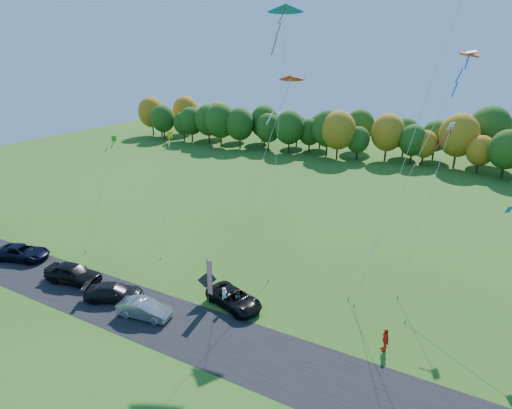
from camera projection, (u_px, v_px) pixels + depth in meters
The scene contains 20 objects.
ground at pixel (223, 304), 33.54m from camera, with size 160.00×160.00×0.00m, color #2A5717.
asphalt_strip at pixel (195, 332), 30.22m from camera, with size 90.00×6.00×0.01m, color black.
tree_line at pixel (371, 161), 79.13m from camera, with size 116.00×12.00×10.00m, color #1E4711, non-canonical shape.
black_suv at pixel (234, 298), 33.12m from camera, with size 2.39×5.19×1.44m, color black.
silver_sedan at pixel (144, 309), 31.72m from camera, with size 1.54×4.42×1.46m, color #9C9BA0.
dark_truck_a at pixel (114, 292), 34.02m from camera, with size 2.01×4.93×1.43m, color black.
dark_truck_b at pixel (73, 273), 36.60m from camera, with size 2.14×5.32×1.81m, color black.
dark_suv_west at pixel (22, 252), 40.81m from camera, with size 2.50×5.43×1.51m, color black.
person_tailgate_a at pixel (225, 298), 32.76m from camera, with size 0.69×0.46×1.90m, color white.
person_tailgate_b at pixel (239, 299), 32.88m from camera, with size 0.80×0.62×1.65m, color gray.
person_east at pixel (385, 340), 28.05m from camera, with size 1.03×0.43×1.76m, color red.
feather_flag at pixel (209, 277), 32.74m from camera, with size 0.56×0.15×4.25m.
kite_delta_blue at pixel (277, 137), 37.07m from camera, with size 4.71×10.38×25.76m.
kite_parafoil_orange at pixel (421, 113), 31.22m from camera, with size 6.85×11.28×31.17m.
kite_delta_red at pixel (257, 177), 36.10m from camera, with size 3.50×10.58×19.09m.
kite_parafoil_rainbow at pixel (405, 184), 31.67m from camera, with size 7.27×6.06×20.27m.
kite_diamond_yellow at pixel (165, 194), 42.18m from camera, with size 3.49×7.01×12.31m.
kite_diamond_green at pixel (100, 192), 43.04m from camera, with size 1.10×6.76×11.75m.
kite_diamond_white at pixel (425, 210), 34.50m from camera, with size 2.31×7.67×14.58m.
kite_diamond_blue_low at pixel (456, 267), 30.40m from camera, with size 6.12×5.24×9.51m.
Camera 1 is at (15.76, -23.90, 19.60)m, focal length 28.00 mm.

